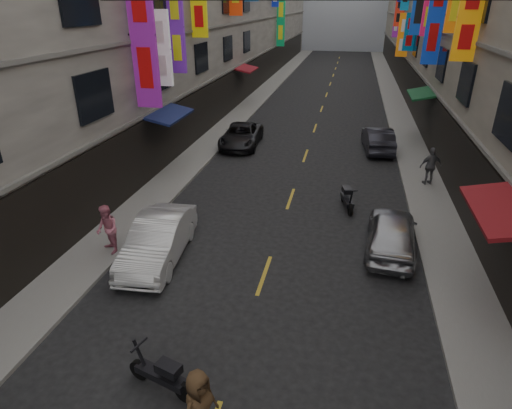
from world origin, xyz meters
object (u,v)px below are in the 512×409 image
at_px(car_left_far, 241,135).
at_px(pedestrian_lfar, 107,230).
at_px(pedestrian_rfar, 431,166).
at_px(scooter_crossing, 162,375).
at_px(car_right_far, 378,139).
at_px(pedestrian_crossing, 199,407).
at_px(car_left_mid, 158,239).
at_px(scooter_far_right, 347,199).
at_px(car_right_mid, 392,232).

distance_m(car_left_far, pedestrian_lfar, 13.04).
xyz_separation_m(pedestrian_lfar, pedestrian_rfar, (11.52, 8.72, 0.03)).
height_order(scooter_crossing, car_left_far, car_left_far).
xyz_separation_m(car_left_far, pedestrian_lfar, (-1.40, -12.96, 0.34)).
distance_m(car_right_far, pedestrian_crossing, 20.04).
relative_size(car_left_mid, car_left_far, 0.96).
bearing_deg(scooter_crossing, scooter_far_right, -3.43).
relative_size(scooter_crossing, car_right_mid, 0.43).
xyz_separation_m(car_left_mid, pedestrian_lfar, (-1.74, -0.15, 0.25)).
bearing_deg(pedestrian_rfar, car_left_far, -41.82).
bearing_deg(scooter_far_right, car_left_mid, 27.45).
bearing_deg(car_right_mid, scooter_far_right, -58.82).
xyz_separation_m(car_right_mid, pedestrian_lfar, (-9.40, -2.38, 0.29)).
bearing_deg(pedestrian_rfar, pedestrian_lfar, 18.04).
bearing_deg(scooter_far_right, pedestrian_crossing, 63.56).
height_order(scooter_crossing, pedestrian_rfar, pedestrian_rfar).
distance_m(scooter_far_right, pedestrian_crossing, 11.64).
relative_size(car_left_far, pedestrian_rfar, 2.59).
relative_size(car_left_mid, pedestrian_crossing, 2.57).
xyz_separation_m(car_left_far, car_right_far, (7.97, 0.79, 0.05)).
bearing_deg(car_right_mid, car_left_far, -48.52).
height_order(car_left_far, pedestrian_rfar, pedestrian_rfar).
bearing_deg(pedestrian_lfar, car_right_mid, 54.83).
distance_m(car_right_mid, pedestrian_crossing, 9.22).
xyz_separation_m(pedestrian_rfar, pedestrian_crossing, (-6.25, -14.58, -0.15)).
height_order(car_right_far, pedestrian_lfar, pedestrian_lfar).
bearing_deg(scooter_far_right, car_left_far, -63.00).
bearing_deg(car_left_far, car_right_far, 2.76).
xyz_separation_m(car_right_far, pedestrian_rfar, (2.15, -5.03, 0.32)).
bearing_deg(pedestrian_crossing, car_left_far, 35.64).
relative_size(car_left_mid, car_right_far, 1.05).
xyz_separation_m(car_left_far, car_right_mid, (8.00, -10.58, 0.06)).
relative_size(car_left_far, pedestrian_lfar, 2.67).
height_order(car_left_mid, car_left_far, car_left_mid).
bearing_deg(car_left_mid, pedestrian_lfar, 179.93).
distance_m(car_left_far, car_right_far, 8.01).
distance_m(scooter_far_right, car_left_mid, 8.10).
bearing_deg(pedestrian_rfar, car_left_mid, 22.13).
relative_size(scooter_crossing, pedestrian_lfar, 1.02).
relative_size(scooter_crossing, pedestrian_crossing, 1.02).
bearing_deg(car_right_mid, pedestrian_rfar, -104.13).
height_order(scooter_far_right, pedestrian_lfar, pedestrian_lfar).
height_order(scooter_far_right, car_right_mid, car_right_mid).
xyz_separation_m(car_right_mid, pedestrian_rfar, (2.12, 6.34, 0.32)).
xyz_separation_m(scooter_crossing, car_right_mid, (5.34, 7.31, 0.25)).
height_order(pedestrian_lfar, pedestrian_crossing, pedestrian_lfar).
bearing_deg(pedestrian_crossing, scooter_far_right, 11.27).
distance_m(pedestrian_rfar, pedestrian_crossing, 15.87).
distance_m(scooter_far_right, pedestrian_rfar, 4.94).
relative_size(car_left_far, pedestrian_crossing, 2.68).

